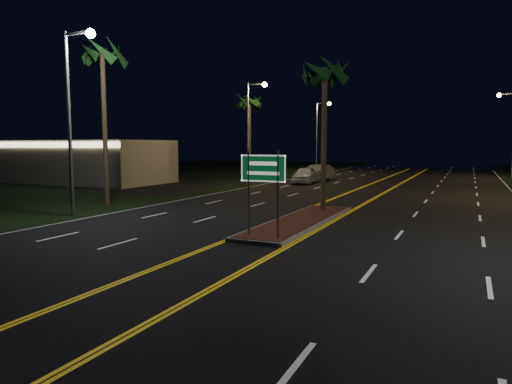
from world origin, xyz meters
The scene contains 14 objects.
ground centered at (0.00, 0.00, 0.00)m, with size 120.00×120.00×0.00m, color black.
grass_left centered at (-30.00, 25.00, 0.00)m, with size 40.00×110.00×0.01m, color black.
median_island centered at (0.00, 7.00, 0.08)m, with size 2.25×10.25×0.17m.
highway_sign centered at (0.00, 2.80, 2.40)m, with size 1.80×0.08×3.20m.
commercial_building centered at (-26.00, 19.99, 2.00)m, with size 15.00×8.12×4.00m.
streetlight_left_near centered at (-10.61, 4.00, 5.66)m, with size 1.91×0.44×9.00m.
streetlight_left_mid centered at (-10.61, 24.00, 5.66)m, with size 1.91×0.44×9.00m.
streetlight_left_far centered at (-10.61, 44.00, 5.66)m, with size 1.91×0.44×9.00m.
streetlight_right_far centered at (10.61, 42.00, 5.66)m, with size 1.91×0.44×9.00m.
palm_median centered at (0.00, 10.50, 7.28)m, with size 2.40×2.40×8.30m.
palm_left_near centered at (-12.50, 8.00, 8.68)m, with size 2.40×2.40×9.80m.
palm_left_far centered at (-12.80, 28.00, 7.75)m, with size 2.40×2.40×8.80m.
car_near centered at (-6.95, 27.79, 0.90)m, with size 2.31×5.39×1.80m, color silver.
car_far centered at (-6.96, 31.77, 0.92)m, with size 2.37×5.53×1.84m, color #9B9CA4.
Camera 1 is at (6.91, -12.58, 3.56)m, focal length 32.00 mm.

